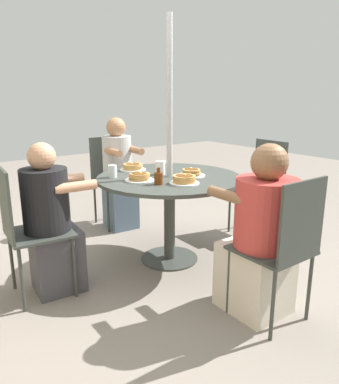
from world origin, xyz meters
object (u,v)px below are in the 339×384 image
(patio_chair_north, at_px, (112,175))
(pancake_plate_b, at_px, (133,167))
(pancake_plate_c, at_px, (191,173))
(pancake_plate_d, at_px, (139,177))
(patio_chair_south, at_px, (284,243))
(coffee_cup, at_px, (160,168))
(diner_east, at_px, (52,225))
(syrup_bottle, at_px, (158,178))
(patio_chair_east, at_px, (25,225))
(drinking_glass_a, at_px, (112,171))
(patio_table, at_px, (170,189))
(diner_south, at_px, (260,240))
(diner_north, at_px, (119,177))
(patio_chair_west, at_px, (262,181))
(pancake_plate_a, at_px, (184,180))

(patio_chair_north, xyz_separation_m, pancake_plate_b, (-0.78, 0.20, 0.23))
(pancake_plate_c, relative_size, pancake_plate_d, 1.00)
(patio_chair_south, bearing_deg, coffee_cup, 90.82)
(patio_chair_north, bearing_deg, diner_east, 49.35)
(pancake_plate_d, xyz_separation_m, coffee_cup, (0.10, -0.28, 0.03))
(patio_chair_north, xyz_separation_m, syrup_bottle, (-1.36, 0.32, 0.25))
(diner_east, xyz_separation_m, coffee_cup, (0.02, -0.98, 0.30))
(syrup_bottle, bearing_deg, diner_east, 71.08)
(syrup_bottle, bearing_deg, patio_chair_east, 73.60)
(syrup_bottle, height_order, drinking_glass_a, syrup_bottle)
(patio_table, height_order, patio_chair_north, patio_chair_north)
(pancake_plate_c, height_order, pancake_plate_d, same)
(diner_south, xyz_separation_m, pancake_plate_b, (1.40, 0.10, 0.27))
(diner_north, bearing_deg, drinking_glass_a, 61.93)
(diner_north, height_order, pancake_plate_c, diner_north)
(patio_chair_south, bearing_deg, patio_chair_east, 132.99)
(patio_chair_west, distance_m, pancake_plate_b, 1.38)
(diner_south, distance_m, syrup_bottle, 0.90)
(diner_east, xyz_separation_m, drinking_glass_a, (0.17, -0.60, 0.30))
(diner_north, xyz_separation_m, drinking_glass_a, (-0.75, 0.47, 0.25))
(patio_chair_north, height_order, pancake_plate_a, patio_chair_north)
(pancake_plate_a, xyz_separation_m, syrup_bottle, (0.10, 0.17, 0.02))
(patio_chair_west, xyz_separation_m, drinking_glass_a, (0.28, 1.58, 0.25))
(pancake_plate_a, relative_size, pancake_plate_c, 1.00)
(patio_chair_west, bearing_deg, coffee_cup, 84.94)
(diner_north, xyz_separation_m, patio_chair_south, (-2.19, 0.09, -0.00))
(diner_south, bearing_deg, patio_table, 90.00)
(patio_chair_north, xyz_separation_m, patio_chair_south, (-2.36, 0.10, 0.00))
(diner_north, bearing_deg, pancake_plate_a, 87.99)
(patio_chair_east, height_order, diner_east, diner_east)
(patio_chair_east, bearing_deg, drinking_glass_a, 105.92)
(patio_chair_east, distance_m, patio_chair_south, 1.73)
(patio_chair_east, height_order, diner_south, diner_south)
(pancake_plate_a, bearing_deg, syrup_bottle, 59.72)
(diner_north, relative_size, patio_chair_west, 1.23)
(diner_south, relative_size, pancake_plate_d, 4.88)
(patio_chair_east, bearing_deg, pancake_plate_c, 86.09)
(patio_chair_west, height_order, syrup_bottle, patio_chair_west)
(patio_chair_north, distance_m, patio_chair_south, 2.36)
(patio_chair_south, xyz_separation_m, coffee_cup, (1.29, -0.00, 0.26))
(coffee_cup, bearing_deg, syrup_bottle, 141.82)
(diner_south, relative_size, coffee_cup, 9.86)
(patio_chair_south, height_order, syrup_bottle, patio_chair_south)
(patio_chair_west, bearing_deg, patio_chair_east, 88.13)
(patio_chair_west, bearing_deg, diner_east, 88.28)
(diner_north, xyz_separation_m, pancake_plate_b, (-0.60, 0.19, 0.23))
(diner_south, bearing_deg, syrup_bottle, 106.05)
(patio_table, distance_m, pancake_plate_b, 0.44)
(pancake_plate_c, height_order, syrup_bottle, syrup_bottle)
(diner_north, relative_size, pancake_plate_b, 5.08)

